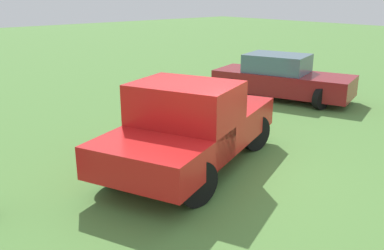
{
  "coord_description": "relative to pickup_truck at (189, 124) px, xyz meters",
  "views": [
    {
      "loc": [
        5.48,
        5.43,
        3.51
      ],
      "look_at": [
        0.1,
        -0.77,
        0.9
      ],
      "focal_mm": 39.47,
      "sensor_mm": 36.0,
      "label": 1
    }
  ],
  "objects": [
    {
      "name": "ground_plane",
      "position": [
        -0.21,
        0.73,
        -0.95
      ],
      "size": [
        80.0,
        80.0,
        0.0
      ],
      "primitive_type": "plane",
      "color": "#54843D"
    },
    {
      "name": "sedan_near",
      "position": [
        -6.25,
        -2.5,
        -0.25
      ],
      "size": [
        3.03,
        4.87,
        1.5
      ],
      "rotation": [
        0.0,
        0.0,
        1.88
      ],
      "color": "black",
      "rests_on": "ground_plane"
    },
    {
      "name": "pickup_truck",
      "position": [
        0.0,
        0.0,
        0.0
      ],
      "size": [
        5.08,
        3.59,
        1.83
      ],
      "rotation": [
        0.0,
        0.0,
        3.52
      ],
      "color": "black",
      "rests_on": "ground_plane"
    }
  ]
}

